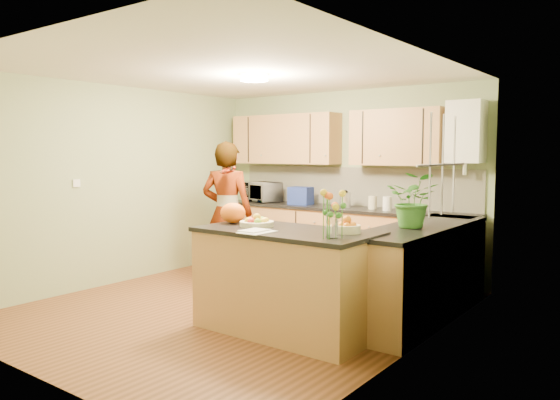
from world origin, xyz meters
The scene contains 28 objects.
floor centered at (0.00, 0.00, 0.00)m, with size 4.50×4.50×0.00m, color #583219.
ceiling centered at (0.00, 0.00, 2.50)m, with size 4.00×4.50×0.02m, color silver.
wall_back centered at (0.00, 2.25, 1.25)m, with size 4.00×0.02×2.50m, color #93A475.
wall_front centered at (0.00, -2.25, 1.25)m, with size 4.00×0.02×2.50m, color #93A475.
wall_left centered at (-2.00, 0.00, 1.25)m, with size 0.02×4.50×2.50m, color #93A475.
wall_right centered at (2.00, 0.00, 1.25)m, with size 0.02×4.50×2.50m, color #93A475.
back_counter centered at (0.10, 1.95, 0.47)m, with size 3.64×0.62×0.94m.
right_counter centered at (1.70, 0.85, 0.47)m, with size 0.62×2.24×0.94m.
splashback centered at (0.10, 2.23, 1.20)m, with size 3.60×0.02×0.52m, color silver.
upper_cabinets centered at (-0.18, 2.08, 1.85)m, with size 3.20×0.34×0.70m.
boiler centered at (1.70, 2.09, 1.90)m, with size 0.40×0.30×0.86m.
window_right centered at (1.99, 0.60, 1.55)m, with size 0.01×1.30×1.05m.
light_switch centered at (-1.99, -0.60, 1.30)m, with size 0.02×0.09×0.09m, color white.
ceiling_lamp centered at (0.00, 0.30, 2.46)m, with size 0.30×0.30×0.07m.
peninsula_island centered at (0.87, -0.30, 0.48)m, with size 1.67×0.86×0.96m.
fruit_dish centered at (0.52, -0.30, 1.01)m, with size 0.33×0.33×0.11m.
orange_bowl centered at (1.42, -0.15, 1.02)m, with size 0.24×0.24×0.14m.
flower_vase centered at (1.47, -0.48, 1.25)m, with size 0.24×0.24×0.44m.
orange_bag centered at (0.17, -0.25, 1.06)m, with size 0.27×0.23×0.20m, color orange.
papers centered at (0.77, -0.60, 0.96)m, with size 0.23×0.31×0.01m, color white.
violinist centered at (-0.81, 0.73, 0.90)m, with size 0.66×0.43×1.80m, color tan.
violin centered at (-0.61, 0.51, 1.44)m, with size 0.54×0.22×0.11m, color #550F05, non-canonical shape.
microwave centered at (-1.20, 1.94, 1.08)m, with size 0.52×0.35×0.29m, color white.
blue_box centered at (-0.51, 1.92, 1.06)m, with size 0.30×0.22×0.24m, color navy.
kettle centered at (0.20, 1.92, 1.05)m, with size 0.14×0.14×0.27m.
jar_cream centered at (0.58, 1.95, 1.02)m, with size 0.11×0.11×0.17m, color beige.
jar_white centered at (0.81, 1.91, 1.03)m, with size 0.11×0.11×0.18m, color white.
potted_plant centered at (1.70, 0.64, 1.21)m, with size 0.48×0.42×0.53m, color #367828.
Camera 1 is at (3.80, -4.29, 1.66)m, focal length 35.00 mm.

